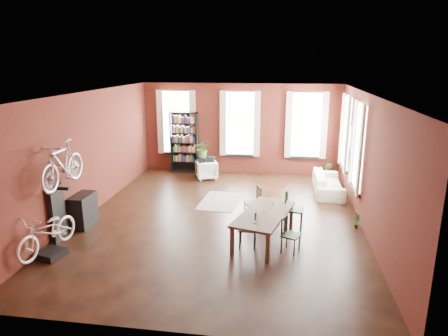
% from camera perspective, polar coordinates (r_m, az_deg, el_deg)
% --- Properties ---
extents(room, '(9.00, 9.04, 3.22)m').
position_cam_1_polar(room, '(10.34, 1.40, 4.96)').
color(room, black).
rests_on(room, ground).
extents(dining_table, '(1.42, 2.19, 0.69)m').
position_cam_1_polar(dining_table, '(9.09, 5.73, -8.38)').
color(dining_table, brown).
rests_on(dining_table, ground).
extents(dining_chair_a, '(0.40, 0.40, 0.85)m').
position_cam_1_polar(dining_chair_a, '(8.80, 3.41, -8.58)').
color(dining_chair_a, '#163231').
rests_on(dining_chair_a, ground).
extents(dining_chair_b, '(0.51, 0.51, 0.85)m').
position_cam_1_polar(dining_chair_b, '(10.31, 4.11, -4.98)').
color(dining_chair_b, '#1E2F1C').
rests_on(dining_chair_b, ground).
extents(dining_chair_c, '(0.47, 0.47, 0.78)m').
position_cam_1_polar(dining_chair_c, '(8.66, 9.52, -9.44)').
color(dining_chair_c, black).
rests_on(dining_chair_c, ground).
extents(dining_chair_d, '(0.50, 0.50, 0.98)m').
position_cam_1_polar(dining_chair_d, '(9.82, 9.99, -5.81)').
color(dining_chair_d, '#183531').
rests_on(dining_chair_d, ground).
extents(bookshelf, '(1.00, 0.32, 2.20)m').
position_cam_1_polar(bookshelf, '(14.51, -5.68, 3.67)').
color(bookshelf, black).
rests_on(bookshelf, ground).
extents(white_armchair, '(0.86, 0.83, 0.69)m').
position_cam_1_polar(white_armchair, '(13.76, -2.51, -0.13)').
color(white_armchair, white).
rests_on(white_armchair, ground).
extents(cream_sofa, '(0.61, 2.08, 0.81)m').
position_cam_1_polar(cream_sofa, '(12.68, 14.69, -1.66)').
color(cream_sofa, beige).
rests_on(cream_sofa, ground).
extents(striped_rug, '(1.17, 1.75, 0.01)m').
position_cam_1_polar(striped_rug, '(11.63, -0.59, -4.75)').
color(striped_rug, black).
rests_on(striped_rug, ground).
extents(bike_trainer, '(0.60, 0.60, 0.14)m').
position_cam_1_polar(bike_trainer, '(9.21, -23.48, -11.19)').
color(bike_trainer, black).
rests_on(bike_trainer, ground).
extents(bike_wall_rack, '(0.16, 0.60, 1.30)m').
position_cam_1_polar(bike_wall_rack, '(9.69, -22.65, -6.06)').
color(bike_wall_rack, black).
rests_on(bike_wall_rack, ground).
extents(console_table, '(0.40, 0.80, 0.80)m').
position_cam_1_polar(console_table, '(10.45, -19.45, -5.70)').
color(console_table, black).
rests_on(console_table, ground).
extents(plant_stand, '(0.35, 0.35, 0.69)m').
position_cam_1_polar(plant_stand, '(14.00, -3.22, 0.13)').
color(plant_stand, black).
rests_on(plant_stand, ground).
extents(plant_by_sofa, '(0.47, 0.66, 0.27)m').
position_cam_1_polar(plant_by_sofa, '(14.21, 14.49, -1.01)').
color(plant_by_sofa, '#2C5E25').
rests_on(plant_by_sofa, ground).
extents(plant_small, '(0.36, 0.43, 0.14)m').
position_cam_1_polar(plant_small, '(10.34, 18.34, -7.79)').
color(plant_small, '#285020').
rests_on(plant_small, ground).
extents(bicycle_floor, '(0.71, 0.95, 1.65)m').
position_cam_1_polar(bicycle_floor, '(8.87, -24.15, -5.95)').
color(bicycle_floor, white).
rests_on(bicycle_floor, bike_trainer).
extents(bicycle_hung, '(0.47, 1.00, 1.66)m').
position_cam_1_polar(bicycle_hung, '(9.16, -22.24, 2.49)').
color(bicycle_hung, '#A5A8AD').
rests_on(bicycle_hung, bike_wall_rack).
extents(plant_on_stand, '(0.70, 0.75, 0.51)m').
position_cam_1_polar(plant_on_stand, '(13.88, -3.07, 2.54)').
color(plant_on_stand, '#366126').
rests_on(plant_on_stand, plant_stand).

